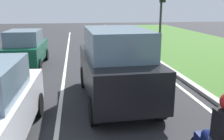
# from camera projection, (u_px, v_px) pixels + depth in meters

# --- Properties ---
(ground_plane) EXTENTS (60.00, 60.00, 0.00)m
(ground_plane) POSITION_uv_depth(u_px,v_px,m) (80.00, 67.00, 12.30)
(ground_plane) COLOR #262628
(lane_line_center) EXTENTS (0.12, 32.00, 0.01)m
(lane_line_center) POSITION_uv_depth(u_px,v_px,m) (65.00, 68.00, 12.20)
(lane_line_center) COLOR silver
(lane_line_center) RESTS_ON ground
(lane_line_right_edge) EXTENTS (0.12, 32.00, 0.01)m
(lane_line_right_edge) POSITION_uv_depth(u_px,v_px,m) (151.00, 65.00, 12.81)
(lane_line_right_edge) COLOR silver
(lane_line_right_edge) RESTS_ON ground
(curb_right) EXTENTS (0.24, 48.00, 0.12)m
(curb_right) POSITION_uv_depth(u_px,v_px,m) (161.00, 63.00, 12.86)
(curb_right) COLOR #9E9B93
(curb_right) RESTS_ON ground
(car_suv_ahead) EXTENTS (2.12, 4.57, 2.28)m
(car_suv_ahead) POSITION_uv_depth(u_px,v_px,m) (116.00, 65.00, 7.74)
(car_suv_ahead) COLOR black
(car_suv_ahead) RESTS_ON ground
(car_hatchback_far) EXTENTS (1.82, 3.75, 1.78)m
(car_hatchback_far) POSITION_uv_depth(u_px,v_px,m) (26.00, 48.00, 12.36)
(car_hatchback_far) COLOR #0C472D
(car_hatchback_far) RESTS_ON ground
(traffic_light_near_right) EXTENTS (0.32, 0.50, 4.29)m
(traffic_light_near_right) POSITION_uv_depth(u_px,v_px,m) (162.00, 6.00, 15.45)
(traffic_light_near_right) COLOR #2D2D2D
(traffic_light_near_right) RESTS_ON ground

